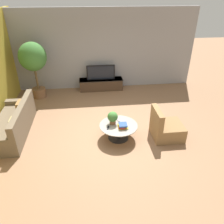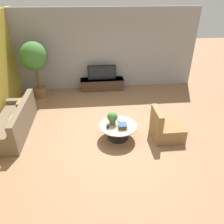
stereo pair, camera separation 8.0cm
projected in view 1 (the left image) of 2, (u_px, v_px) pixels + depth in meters
The scene contains 12 objects.
ground_plane at pixel (108, 131), 6.30m from camera, with size 24.00×24.00×0.00m, color #8C6647.
back_wall_stone at pixel (100, 50), 8.35m from camera, with size 7.40×0.12×3.00m, color #939399.
media_console at pixel (101, 84), 8.71m from camera, with size 1.71×0.50×0.43m.
television at pixel (101, 73), 8.47m from camera, with size 1.09×0.13×0.56m.
coffee_table at pixel (118, 129), 5.88m from camera, with size 1.02×1.02×0.41m.
couch_by_wall at pixel (14, 124), 6.10m from camera, with size 0.84×2.20×0.84m.
armchair_wicker at pixel (166, 128), 5.93m from camera, with size 0.80×0.76×0.86m.
potted_palm_tall at pixel (33, 60), 7.52m from camera, with size 0.94×0.94×2.02m.
potted_plant_tabletop at pixel (113, 117), 5.78m from camera, with size 0.28×0.28×0.36m.
book_stack at pixel (123, 126), 5.70m from camera, with size 0.25×0.28×0.11m.
remote_black at pixel (108, 128), 5.70m from camera, with size 0.04×0.16×0.02m, color black.
remote_silver at pixel (120, 121), 5.97m from camera, with size 0.04×0.16×0.02m, color gray.
Camera 1 is at (-0.48, -5.15, 3.64)m, focal length 35.00 mm.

